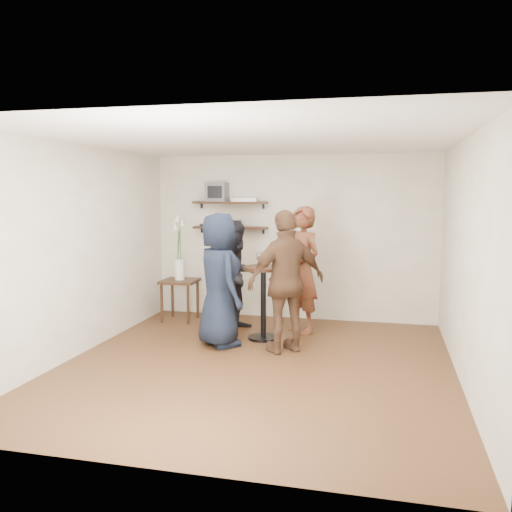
{
  "coord_description": "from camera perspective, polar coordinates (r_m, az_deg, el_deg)",
  "views": [
    {
      "loc": [
        1.44,
        -5.97,
        2.02
      ],
      "look_at": [
        -0.1,
        0.4,
        1.24
      ],
      "focal_mm": 38.0,
      "sensor_mm": 36.0,
      "label": 1
    }
  ],
  "objects": [
    {
      "name": "room",
      "position": [
        6.19,
        0.02,
        0.07
      ],
      "size": [
        4.58,
        5.08,
        2.68
      ],
      "color": "#412115",
      "rests_on": "ground"
    },
    {
      "name": "shelf_upper",
      "position": [
        8.7,
        -2.73,
        5.64
      ],
      "size": [
        1.2,
        0.25,
        0.04
      ],
      "primitive_type": "cube",
      "color": "black",
      "rests_on": "room"
    },
    {
      "name": "shelf_lower",
      "position": [
        8.72,
        -2.72,
        3.01
      ],
      "size": [
        1.2,
        0.25,
        0.04
      ],
      "primitive_type": "cube",
      "color": "black",
      "rests_on": "room"
    },
    {
      "name": "crt_monitor",
      "position": [
        8.76,
        -4.07,
        6.73
      ],
      "size": [
        0.32,
        0.3,
        0.3
      ],
      "primitive_type": "cube",
      "color": "#59595B",
      "rests_on": "shelf_upper"
    },
    {
      "name": "dvd_deck",
      "position": [
        8.63,
        -1.12,
        5.95
      ],
      "size": [
        0.4,
        0.24,
        0.06
      ],
      "primitive_type": "cube",
      "color": "silver",
      "rests_on": "shelf_upper"
    },
    {
      "name": "radio",
      "position": [
        8.7,
        -2.35,
        3.45
      ],
      "size": [
        0.22,
        0.1,
        0.1
      ],
      "primitive_type": "cube",
      "color": "black",
      "rests_on": "shelf_lower"
    },
    {
      "name": "power_strip",
      "position": [
        8.87,
        -4.97,
        3.27
      ],
      "size": [
        0.3,
        0.05,
        0.03
      ],
      "primitive_type": "cube",
      "color": "black",
      "rests_on": "shelf_lower"
    },
    {
      "name": "side_table",
      "position": [
        8.61,
        -8.03,
        -3.19
      ],
      "size": [
        0.55,
        0.55,
        0.65
      ],
      "rotation": [
        0.0,
        0.0,
        0.02
      ],
      "color": "black",
      "rests_on": "room"
    },
    {
      "name": "vase_lilies",
      "position": [
        8.54,
        -8.09,
        -0.3
      ],
      "size": [
        0.2,
        0.21,
        1.05
      ],
      "rotation": [
        0.0,
        0.0,
        0.02
      ],
      "color": "white",
      "rests_on": "side_table"
    },
    {
      "name": "drinks_table",
      "position": [
        7.43,
        0.78,
        -3.88
      ],
      "size": [
        0.55,
        0.55,
        1.01
      ],
      "color": "black",
      "rests_on": "room"
    },
    {
      "name": "wine_glass_fl",
      "position": [
        7.34,
        0.32,
        -0.1
      ],
      "size": [
        0.07,
        0.07,
        0.2
      ],
      "color": "silver",
      "rests_on": "drinks_table"
    },
    {
      "name": "wine_glass_fr",
      "position": [
        7.31,
        1.21,
        -0.06
      ],
      "size": [
        0.07,
        0.07,
        0.21
      ],
      "color": "silver",
      "rests_on": "drinks_table"
    },
    {
      "name": "wine_glass_bl",
      "position": [
        7.42,
        0.69,
        -0.05
      ],
      "size": [
        0.07,
        0.07,
        0.2
      ],
      "color": "silver",
      "rests_on": "drinks_table"
    },
    {
      "name": "wine_glass_br",
      "position": [
        7.36,
        1.12,
        -0.15
      ],
      "size": [
        0.06,
        0.06,
        0.19
      ],
      "color": "silver",
      "rests_on": "drinks_table"
    },
    {
      "name": "person_plaid",
      "position": [
        7.77,
        4.87,
        -1.47
      ],
      "size": [
        0.78,
        0.77,
        1.82
      ],
      "primitive_type": "imported",
      "rotation": [
        0.0,
        0.0,
        -0.76
      ],
      "color": "#A6132D",
      "rests_on": "room"
    },
    {
      "name": "person_dark",
      "position": [
        7.95,
        -1.98,
        -2.07
      ],
      "size": [
        0.97,
        0.98,
        1.6
      ],
      "primitive_type": "imported",
      "rotation": [
        0.0,
        0.0,
        0.84
      ],
      "color": "black",
      "rests_on": "room"
    },
    {
      "name": "person_navy",
      "position": [
        7.11,
        -3.93,
        -2.51
      ],
      "size": [
        0.99,
        1.01,
        1.76
      ],
      "primitive_type": "imported",
      "rotation": [
        0.0,
        0.0,
        2.29
      ],
      "color": "black",
      "rests_on": "room"
    },
    {
      "name": "person_brown",
      "position": [
        6.81,
        3.24,
        -2.71
      ],
      "size": [
        1.1,
        1.0,
        1.8
      ],
      "primitive_type": "imported",
      "rotation": [
        0.0,
        0.0,
        3.82
      ],
      "color": "#4E3321",
      "rests_on": "room"
    }
  ]
}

